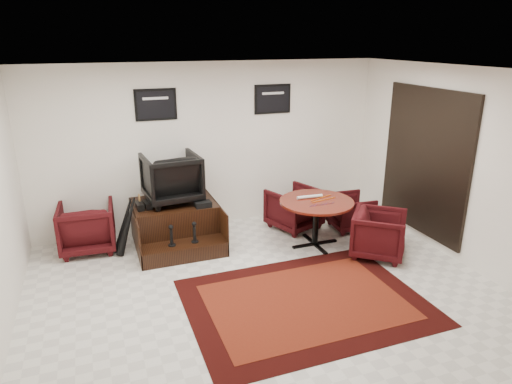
# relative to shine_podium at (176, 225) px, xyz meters

# --- Properties ---
(ground) EXTENTS (6.00, 6.00, 0.00)m
(ground) POSITION_rel_shine_podium_xyz_m (0.80, -1.87, -0.31)
(ground) COLOR beige
(ground) RESTS_ON ground
(room_shell) EXTENTS (6.02, 5.02, 2.81)m
(room_shell) POSITION_rel_shine_podium_xyz_m (1.21, -1.74, 1.48)
(room_shell) COLOR white
(room_shell) RESTS_ON ground
(area_rug) EXTENTS (2.93, 2.19, 0.01)m
(area_rug) POSITION_rel_shine_podium_xyz_m (1.18, -2.30, -0.30)
(area_rug) COLOR black
(area_rug) RESTS_ON ground
(shine_podium) EXTENTS (1.30, 1.34, 0.67)m
(shine_podium) POSITION_rel_shine_podium_xyz_m (0.00, 0.00, 0.00)
(shine_podium) COLOR black
(shine_podium) RESTS_ON ground
(shine_chair) EXTENTS (0.89, 0.84, 0.86)m
(shine_chair) POSITION_rel_shine_podium_xyz_m (-0.00, 0.14, 0.79)
(shine_chair) COLOR black
(shine_chair) RESTS_ON shine_podium
(shoes_pair) EXTENTS (0.24, 0.29, 0.10)m
(shoes_pair) POSITION_rel_shine_podium_xyz_m (-0.48, -0.02, 0.41)
(shoes_pair) COLOR black
(shoes_pair) RESTS_ON shine_podium
(polish_kit) EXTENTS (0.25, 0.18, 0.09)m
(polish_kit) POSITION_rel_shine_podium_xyz_m (0.39, -0.28, 0.40)
(polish_kit) COLOR black
(polish_kit) RESTS_ON shine_podium
(umbrella_black) EXTENTS (0.35, 0.13, 0.94)m
(umbrella_black) POSITION_rel_shine_podium_xyz_m (-0.76, -0.16, 0.16)
(umbrella_black) COLOR black
(umbrella_black) RESTS_ON ground
(umbrella_hooked) EXTENTS (0.33, 0.12, 0.87)m
(umbrella_hooked) POSITION_rel_shine_podium_xyz_m (-0.80, -0.01, 0.13)
(umbrella_hooked) COLOR black
(umbrella_hooked) RESTS_ON ground
(armchair_side) EXTENTS (0.85, 0.80, 0.83)m
(armchair_side) POSITION_rel_shine_podium_xyz_m (-1.33, 0.23, 0.11)
(armchair_side) COLOR black
(armchair_side) RESTS_ON ground
(meeting_table) EXTENTS (1.15, 1.15, 0.75)m
(meeting_table) POSITION_rel_shine_podium_xyz_m (2.06, -0.84, 0.35)
(meeting_table) COLOR #49130A
(meeting_table) RESTS_ON ground
(table_chair_back) EXTENTS (0.97, 0.94, 0.79)m
(table_chair_back) POSITION_rel_shine_podium_xyz_m (2.04, -0.08, 0.08)
(table_chair_back) COLOR black
(table_chair_back) RESTS_ON ground
(table_chair_window) EXTENTS (0.65, 0.69, 0.67)m
(table_chair_window) POSITION_rel_shine_podium_xyz_m (2.95, -0.45, 0.03)
(table_chair_window) COLOR black
(table_chair_window) RESTS_ON ground
(table_chair_corner) EXTENTS (1.02, 1.02, 0.77)m
(table_chair_corner) POSITION_rel_shine_podium_xyz_m (2.79, -1.50, 0.08)
(table_chair_corner) COLOR black
(table_chair_corner) RESTS_ON ground
(paper_roll) EXTENTS (0.42, 0.07, 0.05)m
(paper_roll) POSITION_rel_shine_podium_xyz_m (2.02, -0.70, 0.47)
(paper_roll) COLOR silver
(paper_roll) RESTS_ON meeting_table
(table_clutter) EXTENTS (0.56, 0.38, 0.01)m
(table_clutter) POSITION_rel_shine_podium_xyz_m (2.15, -0.87, 0.45)
(table_clutter) COLOR #D2570B
(table_clutter) RESTS_ON meeting_table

